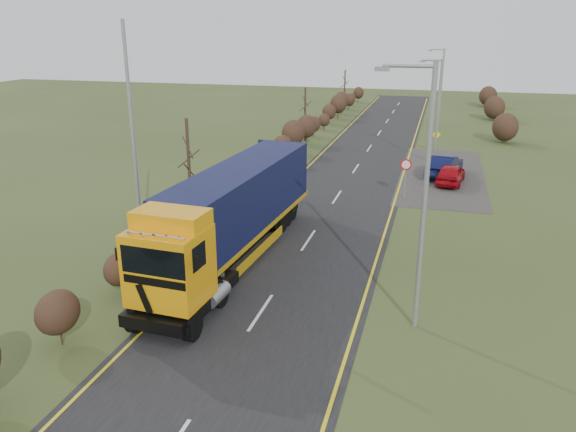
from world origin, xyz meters
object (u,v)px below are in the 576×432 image
(car_blue_sedan, at_px, (445,166))
(streetlight_near, at_px, (422,190))
(car_red_hatchback, at_px, (451,174))
(speed_sign, at_px, (406,171))
(lorry, at_px, (233,210))

(car_blue_sedan, xyz_separation_m, streetlight_near, (-0.95, -22.95, 4.43))
(car_red_hatchback, relative_size, speed_sign, 1.61)
(car_blue_sedan, relative_size, speed_sign, 1.86)
(car_blue_sedan, xyz_separation_m, speed_sign, (-2.42, -6.51, 1.04))
(streetlight_near, bearing_deg, lorry, 154.28)
(lorry, xyz_separation_m, car_blue_sedan, (9.42, 18.86, -1.69))
(car_blue_sedan, bearing_deg, speed_sign, 83.48)
(lorry, relative_size, car_red_hatchback, 3.80)
(car_blue_sedan, height_order, speed_sign, speed_sign)
(car_red_hatchback, relative_size, streetlight_near, 0.44)
(lorry, relative_size, car_blue_sedan, 3.29)
(streetlight_near, xyz_separation_m, speed_sign, (-1.48, 16.43, -3.39))
(lorry, height_order, speed_sign, lorry)
(lorry, bearing_deg, speed_sign, 64.04)
(lorry, distance_m, car_blue_sedan, 21.15)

